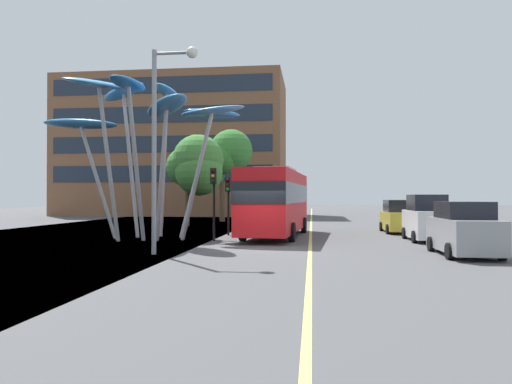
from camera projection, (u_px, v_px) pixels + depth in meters
name	position (u px, v px, depth m)	size (l,w,h in m)	color
ground	(240.00, 249.00, 20.35)	(120.00, 240.00, 0.10)	#4C4C4F
red_bus	(276.00, 199.00, 26.26)	(3.36, 10.49, 3.83)	red
leaf_sculpture	(147.00, 112.00, 24.72)	(11.38, 8.65, 8.86)	#9EA0A5
traffic_light_kerb_near	(214.00, 188.00, 23.57)	(0.28, 0.42, 3.67)	black
traffic_light_kerb_far	(228.00, 194.00, 27.17)	(0.28, 0.42, 3.33)	black
traffic_light_island_mid	(239.00, 190.00, 32.92)	(0.28, 0.42, 3.78)	black
car_parked_near	(464.00, 230.00, 17.78)	(1.96, 4.22, 2.04)	gray
car_parked_mid	(426.00, 219.00, 23.70)	(1.90, 3.93, 2.34)	silver
car_parked_far	(399.00, 217.00, 29.27)	(1.98, 4.30, 2.04)	gold
street_lamp	(164.00, 123.00, 18.13)	(1.81, 0.44, 8.00)	gray
tree_pavement_near	(196.00, 166.00, 36.54)	(4.73, 4.43, 7.09)	brown
tree_pavement_far	(226.00, 157.00, 42.94)	(5.14, 4.09, 8.43)	brown
backdrop_building	(175.00, 148.00, 58.83)	(27.27, 11.58, 16.80)	brown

